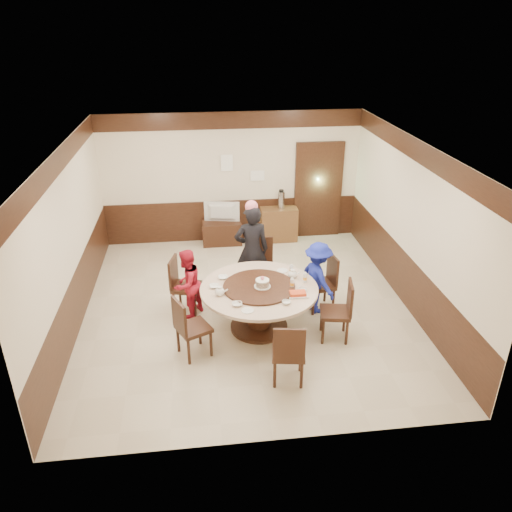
{
  "coord_description": "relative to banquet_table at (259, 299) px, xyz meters",
  "views": [
    {
      "loc": [
        -0.74,
        -7.32,
        4.57
      ],
      "look_at": [
        0.13,
        -0.24,
        1.1
      ],
      "focal_mm": 35.0,
      "sensor_mm": 36.0,
      "label": 1
    }
  ],
  "objects": [
    {
      "name": "person_standing",
      "position": [
        0.02,
        1.18,
        0.3
      ],
      "size": [
        0.62,
        0.42,
        1.67
      ],
      "primitive_type": "imported",
      "rotation": [
        0.0,
        0.0,
        3.18
      ],
      "color": "black",
      "rests_on": "ground"
    },
    {
      "name": "saucer_near",
      "position": [
        -0.25,
        -0.65,
        0.22
      ],
      "size": [
        0.18,
        0.18,
        0.01
      ],
      "primitive_type": "cylinder",
      "color": "white",
      "rests_on": "banquet_table"
    },
    {
      "name": "person_red",
      "position": [
        -1.12,
        0.54,
        0.06
      ],
      "size": [
        0.71,
        0.73,
        1.19
      ],
      "primitive_type": "imported",
      "rotation": [
        0.0,
        0.0,
        4.06
      ],
      "color": "#B8182E",
      "rests_on": "ground"
    },
    {
      "name": "television",
      "position": [
        -0.39,
        3.39,
        0.19
      ],
      "size": [
        0.77,
        0.24,
        0.44
      ],
      "primitive_type": "imported",
      "rotation": [
        0.0,
        0.0,
        2.96
      ],
      "color": "gray",
      "rests_on": "tv_stand"
    },
    {
      "name": "teapot_right",
      "position": [
        0.57,
        0.25,
        0.28
      ],
      "size": [
        0.17,
        0.15,
        0.13
      ],
      "primitive_type": "ellipsoid",
      "color": "white",
      "rests_on": "banquet_table"
    },
    {
      "name": "teapot_left",
      "position": [
        -0.62,
        -0.16,
        0.28
      ],
      "size": [
        0.17,
        0.15,
        0.13
      ],
      "primitive_type": "ellipsoid",
      "color": "white",
      "rests_on": "banquet_table"
    },
    {
      "name": "chair_4",
      "position": [
        0.23,
        -1.31,
        -0.23
      ],
      "size": [
        0.5,
        0.51,
        0.97
      ],
      "rotation": [
        0.0,
        0.0,
        6.12
      ],
      "color": "black",
      "rests_on": "ground"
    },
    {
      "name": "bowl_3",
      "position": [
        0.64,
        -0.19,
        0.24
      ],
      "size": [
        0.14,
        0.14,
        0.04
      ],
      "primitive_type": "imported",
      "color": "white",
      "rests_on": "banquet_table"
    },
    {
      "name": "bowl_0",
      "position": [
        -0.54,
        0.36,
        0.24
      ],
      "size": [
        0.15,
        0.15,
        0.04
      ],
      "primitive_type": "imported",
      "color": "white",
      "rests_on": "banquet_table"
    },
    {
      "name": "birthday_cake",
      "position": [
        0.05,
        -0.03,
        0.31
      ],
      "size": [
        0.26,
        0.26,
        0.18
      ],
      "color": "white",
      "rests_on": "banquet_table"
    },
    {
      "name": "bottle_2",
      "position": [
        0.57,
        0.37,
        0.3
      ],
      "size": [
        0.06,
        0.06,
        0.16
      ],
      "primitive_type": "cylinder",
      "color": "white",
      "rests_on": "banquet_table"
    },
    {
      "name": "chair_2",
      "position": [
        -1.16,
        0.69,
        -0.23
      ],
      "size": [
        0.55,
        0.54,
        0.97
      ],
      "rotation": [
        0.0,
        0.0,
        4.45
      ],
      "color": "black",
      "rests_on": "ground"
    },
    {
      "name": "person_blue",
      "position": [
        1.03,
        0.42,
        0.09
      ],
      "size": [
        0.72,
        0.92,
        1.25
      ],
      "primitive_type": "imported",
      "rotation": [
        0.0,
        0.0,
        1.94
      ],
      "color": "#18249D",
      "rests_on": "ground"
    },
    {
      "name": "bottle_1",
      "position": [
        0.74,
        0.08,
        0.3
      ],
      "size": [
        0.06,
        0.06,
        0.16
      ],
      "primitive_type": "cylinder",
      "color": "white",
      "rests_on": "banquet_table"
    },
    {
      "name": "tv_stand",
      "position": [
        -0.39,
        3.39,
        -0.28
      ],
      "size": [
        0.85,
        0.45,
        0.5
      ],
      "primitive_type": "cube",
      "color": "black",
      "rests_on": "ground"
    },
    {
      "name": "notice_right",
      "position": [
        0.42,
        3.59,
        0.92
      ],
      "size": [
        0.3,
        0.0,
        0.22
      ],
      "primitive_type": "cube",
      "color": "white",
      "rests_on": "room"
    },
    {
      "name": "saucer_far",
      "position": [
        0.45,
        0.5,
        0.22
      ],
      "size": [
        0.18,
        0.18,
        0.01
      ],
      "primitive_type": "cylinder",
      "color": "white",
      "rests_on": "banquet_table"
    },
    {
      "name": "side_cabinet",
      "position": [
        0.88,
        3.42,
        -0.16
      ],
      "size": [
        0.8,
        0.4,
        0.75
      ],
      "primitive_type": "cube",
      "color": "brown",
      "rests_on": "ground"
    },
    {
      "name": "room",
      "position": [
        -0.12,
        0.65,
        0.55
      ],
      "size": [
        6.0,
        6.04,
        2.84
      ],
      "color": "beige",
      "rests_on": "ground"
    },
    {
      "name": "banquet_table",
      "position": [
        0.0,
        0.0,
        0.0
      ],
      "size": [
        1.84,
        1.84,
        0.78
      ],
      "color": "black",
      "rests_on": "ground"
    },
    {
      "name": "notice_left",
      "position": [
        -0.23,
        3.59,
        1.22
      ],
      "size": [
        0.25,
        0.0,
        0.35
      ],
      "primitive_type": "cube",
      "color": "white",
      "rests_on": "room"
    },
    {
      "name": "chair_5",
      "position": [
        1.15,
        -0.4,
        -0.23
      ],
      "size": [
        0.52,
        0.51,
        0.97
      ],
      "rotation": [
        0.0,
        0.0,
        7.68
      ],
      "color": "black",
      "rests_on": "ground"
    },
    {
      "name": "bowl_2",
      "position": [
        -0.39,
        -0.48,
        0.24
      ],
      "size": [
        0.15,
        0.15,
        0.04
      ],
      "primitive_type": "imported",
      "color": "white",
      "rests_on": "banquet_table"
    },
    {
      "name": "bottle_0",
      "position": [
        0.5,
        -0.08,
        0.3
      ],
      "size": [
        0.06,
        0.06,
        0.16
      ],
      "primitive_type": "cylinder",
      "color": "white",
      "rests_on": "banquet_table"
    },
    {
      "name": "shrimp_platter",
      "position": [
        0.55,
        -0.32,
        0.24
      ],
      "size": [
        0.3,
        0.2,
        0.06
      ],
      "color": "white",
      "rests_on": "banquet_table"
    },
    {
      "name": "thermos",
      "position": [
        0.92,
        3.42,
        0.41
      ],
      "size": [
        0.15,
        0.15,
        0.38
      ],
      "primitive_type": "cylinder",
      "color": "silver",
      "rests_on": "side_cabinet"
    },
    {
      "name": "bowl_4",
      "position": [
        -0.69,
        0.09,
        0.24
      ],
      "size": [
        0.16,
        0.16,
        0.04
      ],
      "primitive_type": "imported",
      "color": "white",
      "rests_on": "banquet_table"
    },
    {
      "name": "bowl_1",
      "position": [
        0.33,
        -0.53,
        0.24
      ],
      "size": [
        0.13,
        0.13,
        0.04
      ],
      "primitive_type": "imported",
      "color": "white",
      "rests_on": "banquet_table"
    },
    {
      "name": "chair_3",
      "position": [
        -1.05,
        -0.56,
        -0.23
      ],
      "size": [
        0.59,
        0.59,
        0.97
      ],
      "rotation": [
        0.0,
        0.0,
        5.16
      ],
      "color": "black",
      "rests_on": "ground"
    },
    {
      "name": "chair_0",
      "position": [
        1.13,
        0.49,
        -0.23
      ],
      "size": [
        0.51,
        0.5,
        0.97
      ],
      "rotation": [
        0.0,
        0.0,
        1.72
      ],
      "color": "black",
      "rests_on": "ground"
    },
    {
      "name": "chair_1",
      "position": [
        0.21,
        1.24,
        -0.23
      ],
      "size": [
        0.47,
        0.48,
        0.97
      ],
      "rotation": [
        0.0,
        0.0,
        3.08
      ],
      "color": "black",
      "rests_on": "ground"
    }
  ]
}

